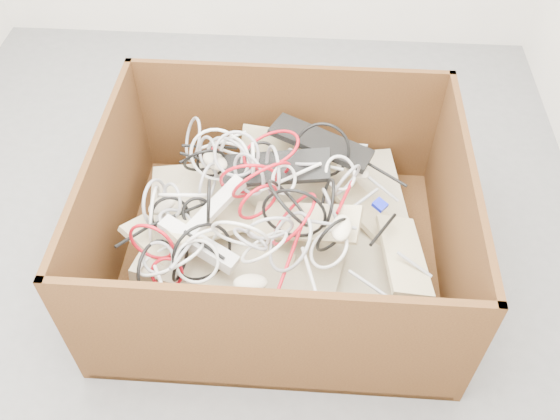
# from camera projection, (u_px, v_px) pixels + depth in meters

# --- Properties ---
(ground) EXTENTS (3.00, 3.00, 0.00)m
(ground) POSITION_uv_depth(u_px,v_px,m) (233.00, 233.00, 2.50)
(ground) COLOR #58585B
(ground) RESTS_ON ground
(cardboard_box) EXTENTS (1.29, 1.08, 0.60)m
(cardboard_box) POSITION_uv_depth(u_px,v_px,m) (275.00, 241.00, 2.29)
(cardboard_box) COLOR #361D0D
(cardboard_box) RESTS_ON ground
(keyboard_pile) EXTENTS (1.12, 0.92, 0.38)m
(keyboard_pile) POSITION_uv_depth(u_px,v_px,m) (283.00, 210.00, 2.21)
(keyboard_pile) COLOR tan
(keyboard_pile) RESTS_ON cardboard_box
(mice_scatter) EXTENTS (0.86, 0.68, 0.19)m
(mice_scatter) POSITION_uv_depth(u_px,v_px,m) (281.00, 223.00, 2.08)
(mice_scatter) COLOR beige
(mice_scatter) RESTS_ON keyboard_pile
(power_strip_left) EXTENTS (0.20, 0.24, 0.11)m
(power_strip_left) POSITION_uv_depth(u_px,v_px,m) (215.00, 206.00, 2.09)
(power_strip_left) COLOR silver
(power_strip_left) RESTS_ON keyboard_pile
(power_strip_right) EXTENTS (0.30, 0.18, 0.10)m
(power_strip_right) POSITION_uv_depth(u_px,v_px,m) (198.00, 244.00, 2.03)
(power_strip_right) COLOR silver
(power_strip_right) RESTS_ON keyboard_pile
(vga_plug) EXTENTS (0.06, 0.06, 0.03)m
(vga_plug) POSITION_uv_depth(u_px,v_px,m) (380.00, 205.00, 2.11)
(vga_plug) COLOR #0C16B7
(vga_plug) RESTS_ON keyboard_pile
(cable_tangle) EXTENTS (1.08, 0.86, 0.44)m
(cable_tangle) POSITION_uv_depth(u_px,v_px,m) (241.00, 200.00, 2.09)
(cable_tangle) COLOR gray
(cable_tangle) RESTS_ON keyboard_pile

